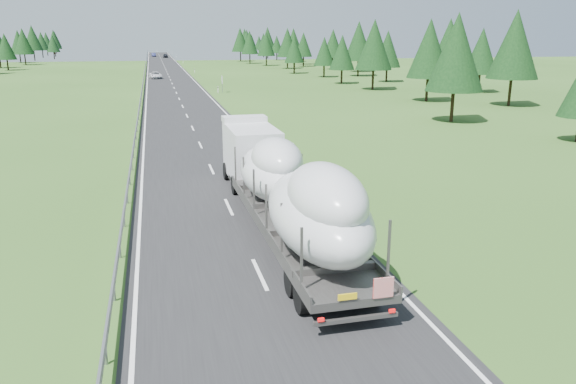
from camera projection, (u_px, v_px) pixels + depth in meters
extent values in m
cube|color=black|center=(172.00, 83.00, 106.80)|extent=(10.00, 400.00, 0.02)
cube|color=slate|center=(143.00, 81.00, 105.47)|extent=(0.08, 400.00, 0.32)
cube|color=silver|center=(293.00, 150.00, 42.55)|extent=(0.12, 0.07, 1.00)
cube|color=black|center=(293.00, 145.00, 42.46)|extent=(0.13, 0.08, 0.12)
cube|color=silver|center=(218.00, 89.00, 89.38)|extent=(0.12, 0.07, 1.00)
cube|color=black|center=(218.00, 87.00, 89.30)|extent=(0.13, 0.08, 0.12)
cube|color=silver|center=(195.00, 71.00, 136.22)|extent=(0.12, 0.07, 1.00)
cube|color=black|center=(194.00, 69.00, 136.13)|extent=(0.13, 0.08, 0.12)
cube|color=silver|center=(183.00, 61.00, 183.06)|extent=(0.12, 0.07, 1.00)
cube|color=black|center=(183.00, 60.00, 182.97)|extent=(0.13, 0.08, 0.12)
cube|color=silver|center=(176.00, 56.00, 229.89)|extent=(0.12, 0.07, 1.00)
cube|color=black|center=(176.00, 55.00, 229.80)|extent=(0.13, 0.08, 0.12)
cube|color=silver|center=(172.00, 52.00, 276.73)|extent=(0.12, 0.07, 1.00)
cube|color=black|center=(172.00, 52.00, 276.64)|extent=(0.13, 0.08, 0.12)
cube|color=silver|center=(169.00, 50.00, 323.56)|extent=(0.12, 0.07, 1.00)
cube|color=black|center=(169.00, 49.00, 323.48)|extent=(0.13, 0.08, 0.12)
cylinder|color=slate|center=(222.00, 86.00, 89.40)|extent=(0.08, 0.08, 2.00)
cube|color=silver|center=(222.00, 80.00, 89.13)|extent=(0.05, 0.90, 1.20)
cylinder|color=black|center=(510.00, 90.00, 72.34)|extent=(0.36, 0.36, 4.10)
cone|color=black|center=(515.00, 44.00, 70.80)|extent=(6.38, 6.38, 8.55)
cylinder|color=black|center=(479.00, 81.00, 89.59)|extent=(0.36, 0.36, 3.41)
cone|color=black|center=(482.00, 51.00, 88.31)|extent=(5.31, 5.31, 7.11)
cylinder|color=black|center=(447.00, 75.00, 99.10)|extent=(0.36, 0.36, 3.99)
cone|color=black|center=(449.00, 43.00, 97.60)|extent=(6.21, 6.21, 8.32)
cylinder|color=black|center=(387.00, 73.00, 109.45)|extent=(0.36, 0.36, 3.33)
cone|color=black|center=(388.00, 49.00, 108.20)|extent=(5.18, 5.18, 6.94)
cylinder|color=black|center=(358.00, 67.00, 124.80)|extent=(0.36, 0.36, 3.98)
cone|color=black|center=(359.00, 41.00, 123.30)|extent=(6.19, 6.19, 8.29)
cylinder|color=black|center=(358.00, 63.00, 139.90)|extent=(0.36, 0.36, 4.15)
cone|color=black|center=(359.00, 39.00, 138.35)|extent=(6.45, 6.45, 8.64)
cylinder|color=black|center=(333.00, 62.00, 149.92)|extent=(0.36, 0.36, 3.56)
cone|color=black|center=(333.00, 43.00, 148.59)|extent=(5.53, 5.53, 7.41)
cylinder|color=black|center=(303.00, 61.00, 163.07)|extent=(0.36, 0.36, 3.28)
cone|color=black|center=(303.00, 45.00, 161.84)|extent=(5.10, 5.10, 6.83)
cylinder|color=black|center=(303.00, 59.00, 175.25)|extent=(0.36, 0.36, 3.25)
cone|color=black|center=(304.00, 44.00, 174.02)|extent=(5.06, 5.06, 6.78)
cylinder|color=black|center=(293.00, 56.00, 190.25)|extent=(0.36, 0.36, 3.78)
cone|color=black|center=(293.00, 40.00, 188.83)|extent=(5.88, 5.88, 7.88)
cylinder|color=black|center=(277.00, 56.00, 204.06)|extent=(0.36, 0.36, 2.96)
cone|color=black|center=(277.00, 44.00, 202.95)|extent=(4.60, 4.60, 6.16)
cylinder|color=black|center=(268.00, 53.00, 217.83)|extent=(0.36, 0.36, 4.04)
cone|color=black|center=(268.00, 38.00, 216.31)|extent=(6.29, 6.29, 8.42)
cylinder|color=black|center=(264.00, 53.00, 229.69)|extent=(0.36, 0.36, 3.28)
cone|color=black|center=(263.00, 42.00, 228.45)|extent=(5.10, 5.10, 6.84)
cylinder|color=black|center=(266.00, 52.00, 244.62)|extent=(0.36, 0.36, 3.21)
cone|color=black|center=(266.00, 42.00, 243.42)|extent=(4.99, 4.99, 6.69)
cylinder|color=black|center=(259.00, 52.00, 255.39)|extent=(0.36, 0.36, 2.89)
cone|color=black|center=(259.00, 43.00, 254.31)|extent=(4.50, 4.50, 6.03)
cylinder|color=black|center=(247.00, 50.00, 267.15)|extent=(0.36, 0.36, 3.89)
cone|color=black|center=(247.00, 38.00, 265.68)|extent=(6.05, 6.05, 8.11)
cylinder|color=black|center=(252.00, 50.00, 286.24)|extent=(0.36, 0.36, 3.21)
cone|color=black|center=(251.00, 41.00, 285.04)|extent=(5.00, 5.00, 6.69)
cylinder|color=black|center=(245.00, 48.00, 295.65)|extent=(0.36, 0.36, 4.13)
cone|color=black|center=(245.00, 37.00, 294.10)|extent=(6.42, 6.42, 8.60)
cylinder|color=black|center=(452.00, 104.00, 59.03)|extent=(0.36, 0.36, 3.81)
cone|color=black|center=(456.00, 52.00, 57.60)|extent=(5.92, 5.92, 7.93)
cylinder|color=black|center=(427.00, 87.00, 77.49)|extent=(0.36, 0.36, 3.77)
cone|color=black|center=(430.00, 48.00, 76.07)|extent=(5.87, 5.87, 7.86)
cylinder|color=black|center=(373.00, 78.00, 93.76)|extent=(0.36, 0.36, 3.90)
cone|color=black|center=(374.00, 44.00, 92.30)|extent=(6.06, 6.06, 8.12)
cylinder|color=black|center=(342.00, 75.00, 105.50)|extent=(0.36, 0.36, 3.05)
cone|color=black|center=(342.00, 52.00, 104.35)|extent=(4.75, 4.75, 6.36)
cylinder|color=black|center=(324.00, 70.00, 121.93)|extent=(0.36, 0.36, 2.91)
cone|color=black|center=(324.00, 51.00, 120.84)|extent=(4.52, 4.52, 6.06)
cylinder|color=black|center=(294.00, 67.00, 133.45)|extent=(0.36, 0.36, 2.98)
cone|color=black|center=(294.00, 49.00, 132.33)|extent=(4.64, 4.64, 6.22)
cylinder|color=black|center=(287.00, 62.00, 152.92)|extent=(0.36, 0.36, 3.67)
cone|color=black|center=(287.00, 42.00, 151.55)|extent=(5.70, 5.70, 7.64)
cylinder|color=black|center=(266.00, 60.00, 167.18)|extent=(0.36, 0.36, 3.38)
cone|color=black|center=(266.00, 44.00, 165.91)|extent=(5.26, 5.26, 7.05)
cylinder|color=black|center=(250.00, 58.00, 180.03)|extent=(0.36, 0.36, 3.48)
cone|color=black|center=(250.00, 42.00, 178.73)|extent=(5.41, 5.41, 7.25)
cylinder|color=black|center=(241.00, 56.00, 194.81)|extent=(0.36, 0.36, 3.86)
cone|color=black|center=(240.00, 40.00, 193.37)|extent=(6.00, 6.00, 8.03)
cylinder|color=black|center=(8.00, 64.00, 145.40)|extent=(0.36, 0.36, 3.19)
cone|color=black|center=(5.00, 46.00, 144.21)|extent=(4.96, 4.96, 6.64)
cylinder|color=black|center=(0.00, 61.00, 155.76)|extent=(0.36, 0.36, 3.66)
cylinder|color=black|center=(25.00, 59.00, 171.43)|extent=(0.36, 0.36, 3.72)
cone|color=black|center=(23.00, 41.00, 170.03)|extent=(5.79, 5.79, 7.75)
cylinder|color=black|center=(20.00, 57.00, 184.71)|extent=(0.36, 0.36, 3.57)
cone|color=black|center=(18.00, 42.00, 183.36)|extent=(5.56, 5.56, 7.45)
cylinder|color=black|center=(34.00, 55.00, 198.99)|extent=(0.36, 0.36, 4.18)
cone|color=black|center=(32.00, 38.00, 197.42)|extent=(6.51, 6.51, 8.72)
cylinder|color=black|center=(54.00, 55.00, 211.77)|extent=(0.36, 0.36, 3.07)
cone|color=black|center=(53.00, 43.00, 210.61)|extent=(4.78, 4.78, 6.40)
cylinder|color=black|center=(43.00, 53.00, 224.27)|extent=(0.36, 0.36, 3.46)
cone|color=black|center=(41.00, 41.00, 222.97)|extent=(5.39, 5.39, 7.22)
cylinder|color=black|center=(55.00, 52.00, 235.86)|extent=(0.36, 0.36, 3.77)
cone|color=black|center=(54.00, 39.00, 234.44)|extent=(5.86, 5.86, 7.85)
cylinder|color=black|center=(48.00, 52.00, 247.38)|extent=(0.36, 0.36, 3.44)
cone|color=black|center=(46.00, 40.00, 246.09)|extent=(5.35, 5.35, 7.16)
cylinder|color=black|center=(54.00, 51.00, 265.21)|extent=(0.36, 0.36, 3.09)
cone|color=black|center=(53.00, 42.00, 264.04)|extent=(4.81, 4.81, 6.45)
cylinder|color=black|center=(56.00, 50.00, 274.91)|extent=(0.36, 0.36, 3.61)
cone|color=black|center=(55.00, 39.00, 273.56)|extent=(5.61, 5.61, 7.51)
cube|color=silver|center=(252.00, 153.00, 33.65)|extent=(2.81, 5.52, 3.07)
cube|color=black|center=(244.00, 136.00, 36.12)|extent=(2.52, 0.12, 1.54)
cube|color=silver|center=(245.00, 119.00, 35.45)|extent=(2.76, 1.35, 0.33)
cube|color=#5B5856|center=(255.00, 181.00, 33.02)|extent=(2.78, 3.32, 0.27)
cylinder|color=black|center=(227.00, 171.00, 35.63)|extent=(0.40, 1.10, 1.10)
cylinder|color=black|center=(266.00, 169.00, 36.19)|extent=(0.40, 1.10, 1.10)
cylinder|color=black|center=(235.00, 185.00, 32.34)|extent=(0.40, 1.10, 1.10)
cylinder|color=black|center=(278.00, 182.00, 32.90)|extent=(0.40, 1.10, 1.10)
cube|color=#5B5856|center=(293.00, 224.00, 24.18)|extent=(3.16, 15.39, 0.29)
cube|color=#5B5856|center=(260.00, 221.00, 23.78)|extent=(0.26, 15.35, 0.26)
cube|color=#5B5856|center=(326.00, 216.00, 24.43)|extent=(0.26, 15.35, 0.26)
cube|color=#5B5856|center=(299.00, 259.00, 17.37)|extent=(0.08, 0.08, 2.08)
cube|color=#5B5856|center=(387.00, 251.00, 18.02)|extent=(0.08, 0.08, 2.08)
cube|color=#5B5856|center=(280.00, 231.00, 19.84)|extent=(0.08, 0.08, 2.08)
cube|color=#5B5856|center=(358.00, 225.00, 20.49)|extent=(0.08, 0.08, 2.08)
cube|color=#5B5856|center=(266.00, 210.00, 22.30)|extent=(0.08, 0.08, 2.08)
cube|color=#5B5856|center=(336.00, 205.00, 22.95)|extent=(0.08, 0.08, 2.08)
cube|color=#5B5856|center=(254.00, 192.00, 24.77)|extent=(0.08, 0.08, 2.08)
cube|color=#5B5856|center=(318.00, 188.00, 25.42)|extent=(0.08, 0.08, 2.08)
cube|color=#5B5856|center=(245.00, 178.00, 27.23)|extent=(0.08, 0.08, 2.08)
cube|color=#5B5856|center=(303.00, 175.00, 27.88)|extent=(0.08, 0.08, 2.08)
cube|color=#5B5856|center=(237.00, 166.00, 29.70)|extent=(0.08, 0.08, 2.08)
cube|color=#5B5856|center=(290.00, 163.00, 30.35)|extent=(0.08, 0.08, 2.08)
cylinder|color=black|center=(301.00, 297.00, 18.49)|extent=(0.45, 1.10, 1.10)
cylinder|color=black|center=(370.00, 290.00, 19.02)|extent=(0.45, 1.10, 1.10)
cylinder|color=black|center=(291.00, 281.00, 19.72)|extent=(0.45, 1.10, 1.10)
cylinder|color=black|center=(356.00, 274.00, 20.26)|extent=(0.45, 1.10, 1.10)
cube|color=#5B5856|center=(353.00, 319.00, 17.18)|extent=(2.74, 0.17, 0.13)
cube|color=red|center=(380.00, 288.00, 17.02)|extent=(0.66, 0.05, 0.66)
cube|color=yellow|center=(344.00, 297.00, 16.81)|extent=(0.60, 0.05, 0.20)
cube|color=red|center=(318.00, 320.00, 16.81)|extent=(0.20, 0.07, 0.11)
cube|color=red|center=(389.00, 311.00, 17.32)|extent=(0.20, 0.07, 0.11)
ellipsoid|color=silver|center=(317.00, 215.00, 20.48)|extent=(3.42, 8.02, 2.80)
ellipsoid|color=silver|center=(325.00, 197.00, 19.28)|extent=(2.59, 5.09, 2.24)
ellipsoid|color=silver|center=(274.00, 172.00, 27.50)|extent=(3.16, 6.91, 2.47)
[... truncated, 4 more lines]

